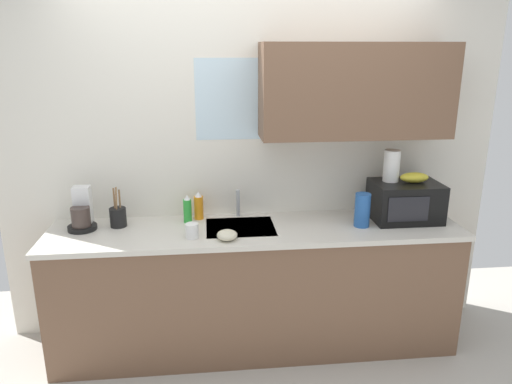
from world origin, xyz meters
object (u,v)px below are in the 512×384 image
Objects in this scene: paper_towel_roll at (392,166)px; dish_soap_bottle_green at (188,210)px; dish_soap_bottle_orange at (199,206)px; cereal_canister at (362,210)px; coffee_maker at (82,213)px; banana_bunch at (414,177)px; mug_white at (192,231)px; microwave at (405,201)px; utensil_crock at (118,216)px; small_bowl at (227,235)px.

paper_towel_roll is 1.11× the size of dish_soap_bottle_green.
dish_soap_bottle_orange is 0.87× the size of cereal_canister.
cereal_canister is at bearing -9.66° from dish_soap_bottle_green.
coffee_maker is at bearing 179.77° from paper_towel_roll.
mug_white is at bearing -172.93° from banana_bunch.
coffee_maker is at bearing 178.45° from microwave.
banana_bunch is at bearing 14.38° from cereal_canister.
mug_white is (-1.48, -0.19, -0.09)m from microwave.
dish_soap_bottle_green is at bearing 170.34° from cereal_canister.
utensil_crock is (-0.47, -0.03, -0.02)m from dish_soap_bottle_green.
microwave is 1.64× the size of coffee_maker.
paper_towel_roll is at bearing 161.57° from banana_bunch.
banana_bunch reaches higher than coffee_maker.
cereal_canister is 0.94m from small_bowl.
small_bowl is at bearing -168.85° from microwave.
small_bowl is (0.18, -0.41, -0.06)m from dish_soap_bottle_orange.
utensil_crock is at bearing -170.04° from dish_soap_bottle_orange.
coffee_maker is 1.00m from small_bowl.
paper_towel_roll reaches higher than coffee_maker.
paper_towel_roll is 1.38m from dish_soap_bottle_orange.
coffee_maker is at bearing -172.14° from dish_soap_bottle_orange.
dish_soap_bottle_orange is 1.53× the size of small_bowl.
microwave is at bearing 16.17° from cereal_canister.
small_bowl is (0.26, -0.35, -0.06)m from dish_soap_bottle_green.
banana_bunch is 0.71× the size of utensil_crock.
dish_soap_bottle_green is (0.70, 0.04, -0.01)m from coffee_maker.
microwave is at bearing -27.38° from paper_towel_roll.
dish_soap_bottle_green is 1.53× the size of small_bowl.
cereal_canister reaches higher than small_bowl.
utensil_crock is at bearing 179.40° from paper_towel_roll.
mug_white is at bearing -27.37° from utensil_crock.
dish_soap_bottle_orange is 1.13m from cereal_canister.
banana_bunch is at bearing -18.43° from paper_towel_roll.
dish_soap_bottle_orange reaches higher than small_bowl.
dish_soap_bottle_green is 0.71× the size of utensil_crock.
mug_white is at bearing -82.97° from dish_soap_bottle_green.
banana_bunch is 1.00× the size of dish_soap_bottle_orange.
microwave is 2.31× the size of dish_soap_bottle_green.
dish_soap_bottle_orange is (-1.44, 0.17, -0.04)m from microwave.
paper_towel_roll is 0.39m from cereal_canister.
dish_soap_bottle_green is 0.87× the size of cereal_canister.
mug_white is (-0.04, -0.35, -0.05)m from dish_soap_bottle_orange.
coffee_maker is (-2.21, 0.06, -0.03)m from microwave.
dish_soap_bottle_green is at bearing 3.75° from utensil_crock.
mug_white is (0.04, -0.29, -0.05)m from dish_soap_bottle_green.
dish_soap_bottle_green is (-0.08, -0.06, -0.00)m from dish_soap_bottle_orange.
utensil_crock is at bearing 174.10° from cereal_canister.
small_bowl is (-1.26, -0.25, -0.10)m from microwave.
microwave is 1.98m from utensil_crock.
mug_white is (0.73, -0.25, -0.06)m from coffee_maker.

